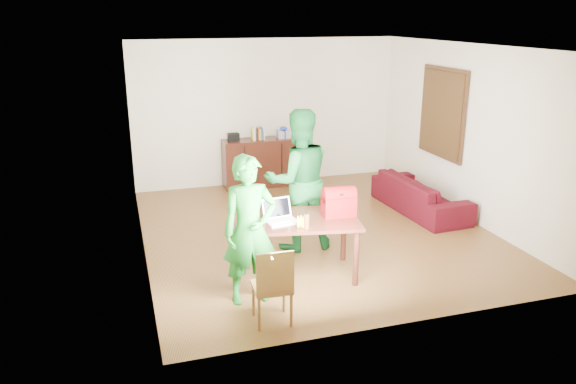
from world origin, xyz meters
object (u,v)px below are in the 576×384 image
object	(u,v)px
red_bag	(339,204)
sofa	(420,195)
person_far	(298,180)
chair	(272,300)
person_near	(250,230)
bottle	(306,220)
laptop	(282,219)
table	(293,226)

from	to	relation	value
red_bag	sofa	bearing A→B (deg)	42.39
person_far	red_bag	xyz separation A→B (m)	(0.24, -0.87, -0.08)
red_bag	sofa	distance (m)	2.81
chair	person_near	xyz separation A→B (m)	(-0.10, 0.55, 0.60)
chair	sofa	size ratio (longest dim) A/B	0.45
bottle	sofa	distance (m)	3.37
person_near	laptop	distance (m)	0.62
table	bottle	xyz separation A→B (m)	(0.05, -0.35, 0.19)
person_near	laptop	world-z (taller)	person_near
person_near	chair	bearing A→B (deg)	-82.76
person_far	bottle	distance (m)	1.20
chair	person_near	world-z (taller)	person_near
chair	red_bag	xyz separation A→B (m)	(1.12, 0.95, 0.64)
person_far	red_bag	distance (m)	0.91
laptop	bottle	distance (m)	0.34
bottle	chair	bearing A→B (deg)	-132.08
table	person_near	bearing A→B (deg)	-133.19
table	person_far	world-z (taller)	person_far
person_far	red_bag	bearing A→B (deg)	105.53
person_far	laptop	distance (m)	1.04
chair	sofa	world-z (taller)	chair
table	sofa	distance (m)	3.20
table	person_far	size ratio (longest dim) A/B	0.89
person_far	sofa	world-z (taller)	person_far
red_bag	person_far	bearing A→B (deg)	109.25
person_near	red_bag	size ratio (longest dim) A/B	4.27
chair	red_bag	size ratio (longest dim) A/B	2.18
person_near	person_far	world-z (taller)	person_far
table	sofa	bearing A→B (deg)	42.00
table	bottle	world-z (taller)	bottle
table	chair	distance (m)	1.22
table	red_bag	distance (m)	0.62
table	person_far	xyz separation A→B (m)	(0.33, 0.81, 0.32)
table	person_near	world-z (taller)	person_near
person_far	table	bearing A→B (deg)	67.88
bottle	red_bag	bearing A→B (deg)	29.11
person_far	red_bag	size ratio (longest dim) A/B	4.90
laptop	sofa	xyz separation A→B (m)	(2.88, 1.72, -0.51)
person_near	sofa	xyz separation A→B (m)	(3.37, 2.11, -0.56)
table	red_bag	size ratio (longest dim) A/B	4.36
chair	laptop	world-z (taller)	laptop
table	sofa	size ratio (longest dim) A/B	0.89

